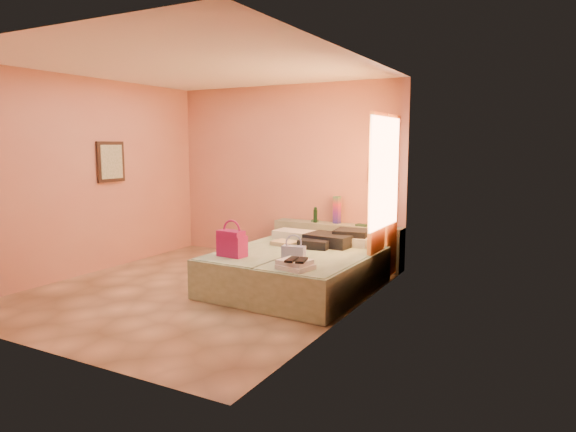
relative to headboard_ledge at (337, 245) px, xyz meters
name	(u,v)px	position (x,y,z in m)	size (l,w,h in m)	color
ground	(202,290)	(-0.98, -2.10, -0.33)	(4.50, 4.50, 0.00)	tan
room_walls	(238,150)	(-0.77, -1.53, 1.46)	(4.02, 4.51, 2.81)	tan
headboard_ledge	(337,245)	(0.00, 0.00, 0.00)	(2.05, 0.30, 0.65)	#9AA587
bed_left	(266,267)	(-0.38, -1.51, -0.08)	(0.90, 2.00, 0.50)	#ACC7A0
bed_right	(327,276)	(0.52, -1.55, -0.08)	(0.90, 2.00, 0.50)	#ACC7A0
water_bottle	(315,215)	(-0.35, -0.04, 0.44)	(0.06, 0.06, 0.23)	#143721
rainbow_box	(337,210)	(-0.02, 0.03, 0.53)	(0.09, 0.09, 0.42)	#AD155F
small_dish	(315,221)	(-0.39, 0.02, 0.34)	(0.12, 0.12, 0.03)	#488556
green_book	(362,225)	(0.41, -0.03, 0.34)	(0.17, 0.12, 0.03)	#25452D
flower_vase	(383,220)	(0.76, -0.07, 0.45)	(0.19, 0.19, 0.24)	white
magenta_handbag	(232,243)	(-0.49, -2.11, 0.34)	(0.34, 0.19, 0.32)	#AD155F
khaki_garment	(285,243)	(-0.25, -1.19, 0.20)	(0.34, 0.27, 0.06)	tan
clothes_pile	(334,239)	(0.35, -0.93, 0.28)	(0.68, 0.68, 0.20)	black
blue_handbag	(294,253)	(0.28, -1.96, 0.26)	(0.27, 0.12, 0.18)	#4453A4
towel_stack	(295,265)	(0.49, -2.32, 0.23)	(0.35, 0.30, 0.10)	white
sandal_pair	(296,260)	(0.52, -2.36, 0.29)	(0.18, 0.24, 0.03)	black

